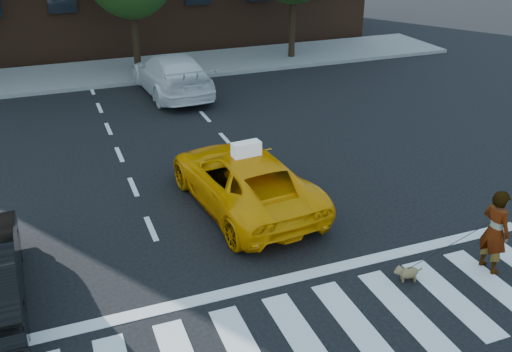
# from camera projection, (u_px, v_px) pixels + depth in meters

# --- Properties ---
(ground) EXTENTS (120.00, 120.00, 0.00)m
(ground) POSITION_uv_depth(u_px,v_px,m) (302.00, 339.00, 9.40)
(ground) COLOR black
(ground) RESTS_ON ground
(crosswalk) EXTENTS (13.00, 2.40, 0.01)m
(crosswalk) POSITION_uv_depth(u_px,v_px,m) (302.00, 339.00, 9.40)
(crosswalk) COLOR silver
(crosswalk) RESTS_ON ground
(stop_line) EXTENTS (12.00, 0.30, 0.01)m
(stop_line) POSITION_uv_depth(u_px,v_px,m) (266.00, 284.00, 10.74)
(stop_line) COLOR silver
(stop_line) RESTS_ON ground
(sidewalk_far) EXTENTS (30.00, 4.00, 0.15)m
(sidewalk_far) POSITION_uv_depth(u_px,v_px,m) (125.00, 71.00, 24.08)
(sidewalk_far) COLOR slate
(sidewalk_far) RESTS_ON ground
(taxi) EXTENTS (2.69, 5.06, 1.35)m
(taxi) POSITION_uv_depth(u_px,v_px,m) (244.00, 179.00, 13.30)
(taxi) COLOR #FFA405
(taxi) RESTS_ON ground
(white_suv) EXTENTS (2.38, 5.27, 1.50)m
(white_suv) POSITION_uv_depth(u_px,v_px,m) (172.00, 74.00, 21.18)
(white_suv) COLOR silver
(white_suv) RESTS_ON ground
(woman) EXTENTS (0.47, 0.66, 1.72)m
(woman) POSITION_uv_depth(u_px,v_px,m) (495.00, 231.00, 10.84)
(woman) COLOR #999999
(woman) RESTS_ON ground
(dog) EXTENTS (0.53, 0.32, 0.31)m
(dog) POSITION_uv_depth(u_px,v_px,m) (407.00, 272.00, 10.79)
(dog) COLOR #94774B
(dog) RESTS_ON ground
(taxi_sign) EXTENTS (0.67, 0.34, 0.32)m
(taxi_sign) POSITION_uv_depth(u_px,v_px,m) (246.00, 149.00, 12.77)
(taxi_sign) COLOR white
(taxi_sign) RESTS_ON taxi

